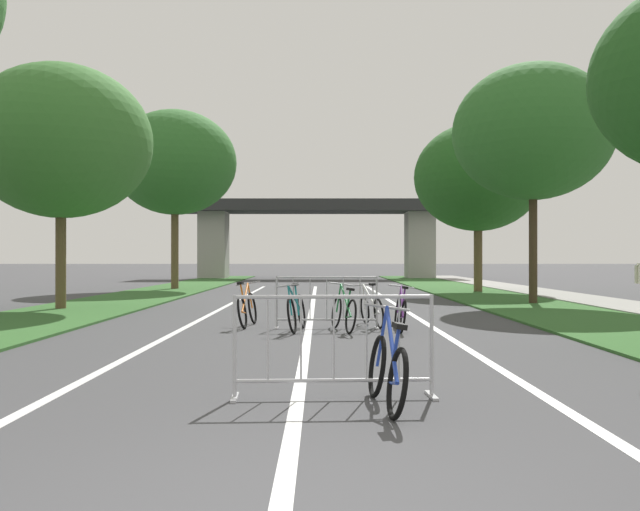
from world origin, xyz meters
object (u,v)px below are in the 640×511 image
Objects in this scene: bicycle_orange_4 at (244,308)px; crowd_barrier_nearest at (330,347)px; bicycle_teal_0 at (293,311)px; bicycle_green_2 at (340,312)px; bicycle_white_5 at (368,309)px; bicycle_blue_3 at (384,370)px; tree_left_cypress_far at (171,163)px; tree_left_pine_near at (57,141)px; tree_right_oak_near at (529,132)px; tree_right_pine_far at (474,177)px; crowd_barrier_second at (323,303)px; bicycle_purple_1 at (397,312)px.

crowd_barrier_nearest is at bearing -72.15° from bicycle_orange_4.
bicycle_teal_0 is 0.92m from bicycle_green_2.
bicycle_teal_0 is 1.09× the size of bicycle_white_5.
bicycle_white_5 is at bearing 81.28° from bicycle_blue_3.
crowd_barrier_nearest is (6.57, -23.88, -5.11)m from tree_left_cypress_far.
tree_left_pine_near is 4.07× the size of bicycle_blue_3.
bicycle_orange_4 is at bearing 99.71° from bicycle_blue_3.
tree_right_oak_near is 11.51m from bicycle_orange_4.
crowd_barrier_second is (-6.29, -14.41, -4.18)m from tree_right_pine_far.
bicycle_orange_4 is at bearing -119.59° from tree_right_pine_far.
bicycle_green_2 is at bearing -68.43° from tree_left_cypress_far.
tree_right_pine_far reaches higher than bicycle_orange_4.
bicycle_green_2 is 2.17m from bicycle_orange_4.
bicycle_blue_3 is (1.09, -6.96, -0.03)m from bicycle_teal_0.
tree_left_cypress_far reaches higher than bicycle_orange_4.
bicycle_white_5 is at bearing -111.04° from tree_right_pine_far.
tree_right_oak_near reaches higher than bicycle_purple_1.
tree_right_pine_far is (13.46, 9.46, 0.11)m from tree_left_pine_near.
tree_right_oak_near reaches higher than bicycle_green_2.
crowd_barrier_second is at bearing 163.91° from bicycle_purple_1.
tree_left_pine_near is 3.83× the size of bicycle_green_2.
tree_right_pine_far is 3.87× the size of bicycle_teal_0.
tree_left_pine_near is 3.74× the size of bicycle_teal_0.
crowd_barrier_second is 1.17× the size of bicycle_orange_4.
crowd_barrier_nearest is 1.18× the size of bicycle_orange_4.
crowd_barrier_second is 1.07m from bicycle_white_5.
bicycle_green_2 is at bearing -55.69° from crowd_barrier_second.
bicycle_orange_4 is at bearing 169.18° from bicycle_white_5.
tree_left_cypress_far is 13.13m from tree_right_pine_far.
crowd_barrier_nearest is 1.01× the size of crowd_barrier_second.
crowd_barrier_nearest is at bearing -89.95° from crowd_barrier_second.
tree_right_pine_far is at bearing 90.28° from tree_right_oak_near.
tree_left_cypress_far is 18.00m from bicycle_orange_4.
tree_left_pine_near is 10.99m from bicycle_purple_1.
bicycle_white_5 is at bearing -128.91° from tree_right_oak_near.
tree_right_pine_far is at bearing 69.55° from bicycle_blue_3.
crowd_barrier_second is 1.71m from bicycle_orange_4.
bicycle_white_5 is (0.93, 7.43, -0.16)m from crowd_barrier_nearest.
tree_right_oak_near is 16.44m from bicycle_blue_3.
tree_right_oak_near is 10.87m from bicycle_green_2.
bicycle_orange_4 is 1.07× the size of bicycle_white_5.
tree_right_pine_far reaches higher than bicycle_teal_0.
tree_right_pine_far reaches higher than tree_left_pine_near.
bicycle_teal_0 is at bearing -132.24° from tree_right_oak_near.
tree_right_pine_far is at bearing 65.64° from bicycle_orange_4.
crowd_barrier_second is at bearing -34.63° from tree_left_pine_near.
bicycle_white_5 is (1.53, 0.94, -0.03)m from bicycle_teal_0.
tree_right_pine_far is 3.92× the size of bicycle_orange_4.
tree_left_pine_near is 12.05m from tree_left_cypress_far.
bicycle_orange_4 is at bearing 102.62° from crowd_barrier_nearest.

